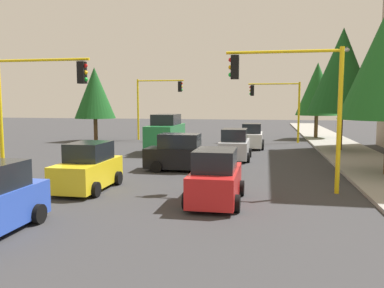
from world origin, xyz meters
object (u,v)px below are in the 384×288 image
(tree_roadside_far, at_px, (317,89))
(car_red, at_px, (216,178))
(car_white, at_px, (252,137))
(tree_roadside_mid, at_px, (342,71))
(delivery_van_green, at_px, (166,135))
(street_lamp_curbside, at_px, (341,91))
(traffic_signal_far_right, at_px, (156,97))
(car_yellow, at_px, (88,168))
(tree_opposite_side, at_px, (95,93))
(car_silver, at_px, (235,145))
(car_black, at_px, (183,154))
(traffic_signal_near_right, at_px, (35,94))
(traffic_signal_far_left, at_px, (278,100))
(traffic_signal_near_left, at_px, (294,91))

(tree_roadside_far, relative_size, car_red, 1.94)
(tree_roadside_far, xyz_separation_m, car_white, (8.95, -5.95, -4.01))
(tree_roadside_mid, distance_m, delivery_van_green, 13.61)
(street_lamp_curbside, relative_size, tree_roadside_mid, 0.78)
(traffic_signal_far_right, distance_m, car_yellow, 21.67)
(street_lamp_curbside, bearing_deg, tree_opposite_side, -112.55)
(street_lamp_curbside, bearing_deg, car_silver, -81.57)
(car_silver, height_order, car_yellow, same)
(tree_roadside_mid, relative_size, car_red, 2.33)
(car_black, distance_m, car_silver, 5.23)
(traffic_signal_near_right, xyz_separation_m, tree_roadside_mid, (-14.00, 15.70, 1.88))
(delivery_van_green, relative_size, car_black, 1.19)
(traffic_signal_far_right, xyz_separation_m, car_black, (16.00, 6.02, -3.21))
(traffic_signal_far_left, xyz_separation_m, tree_roadside_mid, (6.00, 4.34, 2.05))
(traffic_signal_near_right, distance_m, tree_roadside_far, 28.42)
(traffic_signal_near_right, distance_m, car_white, 17.94)
(traffic_signal_far_left, distance_m, car_red, 22.70)
(tree_roadside_mid, xyz_separation_m, tree_opposite_side, (-4.00, -21.00, -1.43))
(tree_roadside_mid, bearing_deg, traffic_signal_far_left, -144.10)
(street_lamp_curbside, height_order, delivery_van_green, street_lamp_curbside)
(street_lamp_curbside, xyz_separation_m, tree_opposite_side, (-8.39, -20.20, 0.13))
(car_red, bearing_deg, tree_roadside_far, 165.93)
(car_black, xyz_separation_m, car_yellow, (5.20, -2.92, -0.00))
(traffic_signal_far_left, bearing_deg, car_silver, -14.55)
(traffic_signal_far_left, distance_m, street_lamp_curbside, 10.99)
(tree_opposite_side, distance_m, car_silver, 16.98)
(traffic_signal_near_left, relative_size, tree_roadside_mid, 0.65)
(traffic_signal_near_right, distance_m, car_silver, 12.46)
(delivery_van_green, relative_size, car_white, 1.29)
(tree_opposite_side, relative_size, car_white, 1.83)
(traffic_signal_far_right, distance_m, car_white, 10.99)
(tree_roadside_far, relative_size, car_white, 2.01)
(tree_roadside_mid, height_order, tree_roadside_far, tree_roadside_mid)
(car_red, bearing_deg, car_black, -157.78)
(traffic_signal_near_left, xyz_separation_m, car_silver, (-8.65, -3.01, -3.20))
(tree_roadside_mid, bearing_deg, tree_opposite_side, -100.78)
(traffic_signal_near_right, height_order, traffic_signal_far_right, traffic_signal_far_right)
(traffic_signal_near_right, distance_m, tree_roadside_mid, 21.12)
(tree_roadside_mid, xyz_separation_m, tree_roadside_far, (-10.00, -0.50, -0.99))
(traffic_signal_near_right, distance_m, traffic_signal_near_left, 11.41)
(traffic_signal_far_right, bearing_deg, car_yellow, 8.32)
(street_lamp_curbside, relative_size, car_white, 1.88)
(car_black, bearing_deg, car_yellow, -29.34)
(delivery_van_green, height_order, car_silver, delivery_van_green)
(traffic_signal_far_left, distance_m, car_silver, 12.09)
(tree_opposite_side, relative_size, car_red, 1.78)
(tree_opposite_side, bearing_deg, car_black, 38.92)
(car_yellow, bearing_deg, tree_roadside_mid, 140.31)
(traffic_signal_far_right, height_order, traffic_signal_far_left, traffic_signal_far_right)
(tree_roadside_mid, relative_size, delivery_van_green, 1.87)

